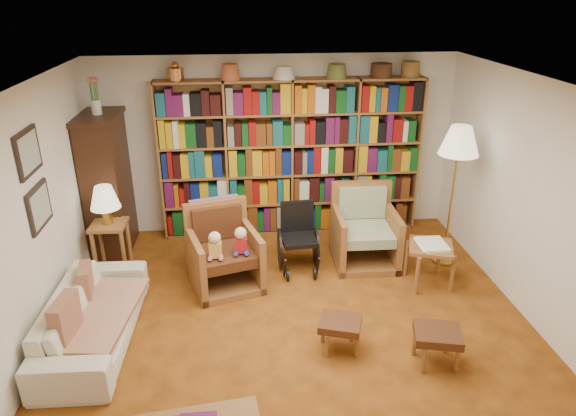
{
  "coord_description": "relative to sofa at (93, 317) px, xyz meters",
  "views": [
    {
      "loc": [
        -0.54,
        -4.49,
        3.31
      ],
      "look_at": [
        -0.02,
        0.6,
        1.1
      ],
      "focal_mm": 32.0,
      "sensor_mm": 36.0,
      "label": 1
    }
  ],
  "objects": [
    {
      "name": "floor",
      "position": [
        2.05,
        0.03,
        -0.27
      ],
      "size": [
        5.0,
        5.0,
        0.0
      ],
      "primitive_type": "plane",
      "color": "#955016",
      "rests_on": "ground"
    },
    {
      "name": "ceiling",
      "position": [
        2.05,
        0.03,
        2.23
      ],
      "size": [
        5.0,
        5.0,
        0.0
      ],
      "primitive_type": "plane",
      "rotation": [
        3.14,
        0.0,
        0.0
      ],
      "color": "white",
      "rests_on": "wall_back"
    },
    {
      "name": "wall_back",
      "position": [
        2.05,
        2.53,
        0.98
      ],
      "size": [
        5.0,
        0.0,
        5.0
      ],
      "primitive_type": "plane",
      "rotation": [
        1.57,
        0.0,
        0.0
      ],
      "color": "white",
      "rests_on": "floor"
    },
    {
      "name": "wall_front",
      "position": [
        2.05,
        -2.47,
        0.98
      ],
      "size": [
        5.0,
        0.0,
        5.0
      ],
      "primitive_type": "plane",
      "rotation": [
        -1.57,
        0.0,
        0.0
      ],
      "color": "white",
      "rests_on": "floor"
    },
    {
      "name": "wall_left",
      "position": [
        -0.45,
        0.03,
        0.98
      ],
      "size": [
        0.0,
        5.0,
        5.0
      ],
      "primitive_type": "plane",
      "rotation": [
        1.57,
        0.0,
        1.57
      ],
      "color": "white",
      "rests_on": "floor"
    },
    {
      "name": "wall_right",
      "position": [
        4.55,
        0.03,
        0.98
      ],
      "size": [
        0.0,
        5.0,
        5.0
      ],
      "primitive_type": "plane",
      "rotation": [
        1.57,
        0.0,
        -1.57
      ],
      "color": "white",
      "rests_on": "floor"
    },
    {
      "name": "bookshelf",
      "position": [
        2.25,
        2.36,
        0.9
      ],
      "size": [
        3.6,
        0.3,
        2.42
      ],
      "color": "#9E6231",
      "rests_on": "floor"
    },
    {
      "name": "curio_cabinet",
      "position": [
        -0.2,
        2.03,
        0.68
      ],
      "size": [
        0.5,
        0.95,
        2.4
      ],
      "color": "#341A0E",
      "rests_on": "floor"
    },
    {
      "name": "framed_pictures",
      "position": [
        -0.43,
        0.33,
        1.35
      ],
      "size": [
        0.03,
        0.52,
        0.97
      ],
      "color": "black",
      "rests_on": "wall_left"
    },
    {
      "name": "sofa",
      "position": [
        0.0,
        0.0,
        0.0
      ],
      "size": [
        1.9,
        0.79,
        0.55
      ],
      "primitive_type": "imported",
      "rotation": [
        0.0,
        0.0,
        1.54
      ],
      "color": "beige",
      "rests_on": "floor"
    },
    {
      "name": "sofa_throw",
      "position": [
        0.05,
        -0.0,
        0.03
      ],
      "size": [
        0.85,
        1.36,
        0.04
      ],
      "primitive_type": "cube",
      "rotation": [
        0.0,
        0.0,
        -0.13
      ],
      "color": "beige",
      "rests_on": "sofa"
    },
    {
      "name": "cushion_left",
      "position": [
        -0.13,
        0.35,
        0.18
      ],
      "size": [
        0.16,
        0.36,
        0.35
      ],
      "primitive_type": "cube",
      "rotation": [
        0.0,
        0.0,
        0.15
      ],
      "color": "maroon",
      "rests_on": "sofa"
    },
    {
      "name": "cushion_right",
      "position": [
        -0.13,
        -0.35,
        0.18
      ],
      "size": [
        0.18,
        0.42,
        0.41
      ],
      "primitive_type": "cube",
      "rotation": [
        0.0,
        0.0,
        -0.14
      ],
      "color": "maroon",
      "rests_on": "sofa"
    },
    {
      "name": "side_table_lamp",
      "position": [
        -0.1,
        1.4,
        0.21
      ],
      "size": [
        0.43,
        0.43,
        0.66
      ],
      "color": "#9E6231",
      "rests_on": "floor"
    },
    {
      "name": "table_lamp",
      "position": [
        -0.1,
        1.4,
        0.71
      ],
      "size": [
        0.36,
        0.36,
        0.48
      ],
      "color": "#B6903A",
      "rests_on": "side_table_lamp"
    },
    {
      "name": "armchair_leather",
      "position": [
        1.3,
        1.02,
        0.13
      ],
      "size": [
        0.99,
        1.0,
        0.99
      ],
      "color": "#9E6231",
      "rests_on": "floor"
    },
    {
      "name": "armchair_sage",
      "position": [
        3.09,
        1.41,
        0.1
      ],
      "size": [
        0.81,
        0.84,
        0.99
      ],
      "color": "#9E6231",
      "rests_on": "floor"
    },
    {
      "name": "wheelchair",
      "position": [
        2.22,
        1.28,
        0.12
      ],
      "size": [
        0.49,
        0.68,
        0.86
      ],
      "color": "black",
      "rests_on": "floor"
    },
    {
      "name": "floor_lamp",
      "position": [
        4.14,
        1.21,
        1.29
      ],
      "size": [
        0.48,
        0.48,
        1.81
      ],
      "color": "#B6903A",
      "rests_on": "floor"
    },
    {
      "name": "side_table_papers",
      "position": [
        3.72,
        0.7,
        0.16
      ],
      "size": [
        0.63,
        0.63,
        0.55
      ],
      "color": "#9E6231",
      "rests_on": "floor"
    },
    {
      "name": "footstool_a",
      "position": [
        2.43,
        -0.4,
        0.0
      ],
      "size": [
        0.48,
        0.45,
        0.34
      ],
      "color": "#4E2814",
      "rests_on": "floor"
    },
    {
      "name": "footstool_b",
      "position": [
        3.3,
        -0.69,
        0.02
      ],
      "size": [
        0.5,
        0.46,
        0.37
      ],
      "color": "#4E2814",
      "rests_on": "floor"
    }
  ]
}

